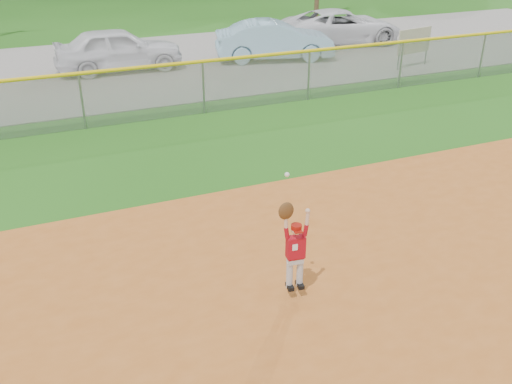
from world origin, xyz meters
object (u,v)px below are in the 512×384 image
(car_blue, at_px, (275,40))
(car_white_b, at_px, (341,27))
(sponsor_sign, at_px, (414,42))
(car_white_a, at_px, (118,49))
(ballplayer, at_px, (294,246))

(car_blue, bearing_deg, car_white_b, -54.03)
(sponsor_sign, bearing_deg, car_white_a, 159.84)
(sponsor_sign, bearing_deg, ballplayer, -133.20)
(car_blue, distance_m, ballplayer, 14.94)
(sponsor_sign, height_order, ballplayer, ballplayer)
(car_blue, relative_size, car_white_b, 0.86)
(car_white_a, bearing_deg, sponsor_sign, -108.87)
(car_blue, bearing_deg, car_white_a, 97.97)
(car_white_a, distance_m, car_blue, 5.83)
(car_blue, height_order, car_white_b, car_blue)
(car_blue, distance_m, sponsor_sign, 5.15)
(car_white_a, xyz_separation_m, sponsor_sign, (9.98, -3.66, 0.16))
(ballplayer, bearing_deg, sponsor_sign, 46.80)
(car_blue, height_order, sponsor_sign, car_blue)
(car_blue, height_order, ballplayer, ballplayer)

